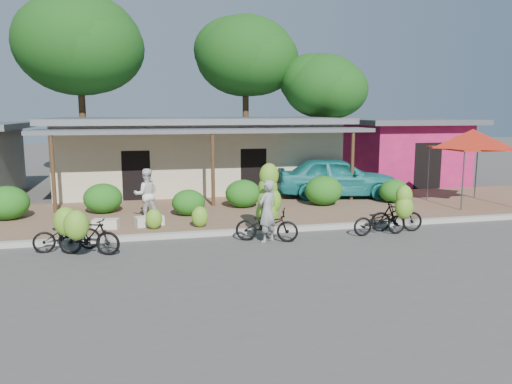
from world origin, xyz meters
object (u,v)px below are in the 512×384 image
(red_canopy, at_px, (473,139))
(vendor, at_px, (267,211))
(bike_center, at_px, (268,211))
(teal_van, at_px, (337,177))
(bike_far_right, at_px, (380,220))
(sack_far, at_px, (106,224))
(bike_right, at_px, (399,212))
(bystander, at_px, (146,194))
(tree_far_center, at_px, (75,43))
(tree_near_right, at_px, (319,85))
(bike_left, at_px, (86,234))
(sack_near, at_px, (149,221))
(bike_far_left, at_px, (67,232))
(tree_center_right, at_px, (242,54))

(red_canopy, height_order, vendor, red_canopy)
(bike_center, distance_m, teal_van, 7.16)
(bike_far_right, height_order, sack_far, bike_far_right)
(bike_right, relative_size, bystander, 0.98)
(tree_far_center, distance_m, sack_far, 14.79)
(sack_far, bearing_deg, tree_near_right, 45.95)
(bike_left, xyz_separation_m, sack_near, (1.62, 2.66, -0.32))
(red_canopy, xyz_separation_m, sack_near, (-12.11, -1.05, -2.34))
(bike_far_left, height_order, bystander, bystander)
(bike_far_left, distance_m, vendor, 5.35)
(bike_center, bearing_deg, bike_far_left, 112.29)
(tree_far_center, distance_m, sack_near, 14.96)
(tree_near_right, height_order, bike_left, tree_near_right)
(bike_far_right, distance_m, sack_near, 7.03)
(tree_far_center, relative_size, tree_center_right, 1.07)
(bike_right, bearing_deg, tree_far_center, 46.63)
(bike_right, xyz_separation_m, bystander, (-7.35, 3.16, 0.32))
(bystander, bearing_deg, red_canopy, 175.81)
(tree_far_center, bearing_deg, bike_far_right, -56.88)
(vendor, relative_size, bystander, 1.05)
(tree_center_right, height_order, red_canopy, tree_center_right)
(tree_center_right, relative_size, vendor, 5.13)
(tree_near_right, xyz_separation_m, bystander, (-9.79, -10.41, -4.17))
(bike_center, relative_size, vendor, 1.23)
(sack_near, bearing_deg, vendor, -36.18)
(bike_far_right, xyz_separation_m, bystander, (-6.69, 3.25, 0.52))
(red_canopy, distance_m, sack_near, 12.38)
(sack_near, distance_m, bystander, 1.17)
(red_canopy, bearing_deg, bike_left, -164.87)
(tree_near_right, relative_size, bike_left, 4.05)
(bike_far_left, distance_m, bystander, 3.74)
(sack_near, distance_m, sack_far, 1.30)
(teal_van, bearing_deg, sack_far, 124.80)
(bike_right, bearing_deg, red_canopy, -44.16)
(bike_center, bearing_deg, tree_center_right, 11.88)
(sack_near, relative_size, sack_far, 1.13)
(tree_near_right, height_order, bike_center, tree_near_right)
(bike_far_left, height_order, bike_left, same)
(tree_near_right, distance_m, bike_far_right, 14.78)
(tree_center_right, height_order, tree_near_right, tree_center_right)
(bystander, height_order, teal_van, bystander)
(sack_far, bearing_deg, bystander, 38.72)
(bike_left, relative_size, bike_right, 1.03)
(sack_near, relative_size, vendor, 0.48)
(red_canopy, bearing_deg, teal_van, 149.68)
(tree_near_right, xyz_separation_m, teal_van, (-2.03, -7.73, -4.18))
(tree_center_right, distance_m, bike_right, 16.85)
(bike_far_right, xyz_separation_m, sack_near, (-6.63, 2.31, -0.17))
(tree_near_right, distance_m, vendor, 15.75)
(bike_far_left, relative_size, sack_far, 2.32)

